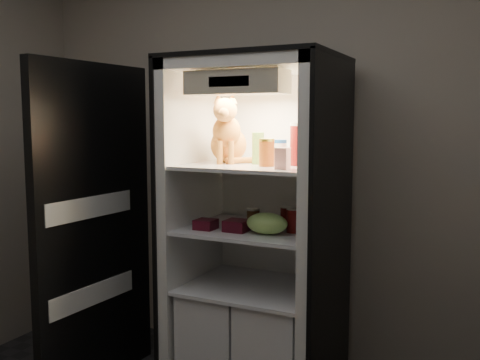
% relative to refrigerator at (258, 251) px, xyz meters
% --- Properties ---
extents(room_shell, '(3.60, 3.60, 3.60)m').
position_rel_refrigerator_xyz_m(room_shell, '(0.00, -1.38, 0.83)').
color(room_shell, white).
rests_on(room_shell, floor).
extents(refrigerator, '(0.90, 0.72, 1.88)m').
position_rel_refrigerator_xyz_m(refrigerator, '(0.00, 0.00, 0.00)').
color(refrigerator, white).
rests_on(refrigerator, floor).
extents(fridge_door, '(0.11, 0.87, 1.85)m').
position_rel_refrigerator_xyz_m(fridge_door, '(-0.85, -0.38, 0.12)').
color(fridge_door, black).
rests_on(fridge_door, floor).
extents(tabby_cat, '(0.36, 0.39, 0.39)m').
position_rel_refrigerator_xyz_m(tabby_cat, '(-0.19, -0.01, 0.65)').
color(tabby_cat, '#C96C19').
rests_on(tabby_cat, refrigerator).
extents(parmesan_shaker, '(0.07, 0.07, 0.17)m').
position_rel_refrigerator_xyz_m(parmesan_shaker, '(0.01, -0.03, 0.59)').
color(parmesan_shaker, green).
rests_on(parmesan_shaker, refrigerator).
extents(mayo_tub, '(0.10, 0.10, 0.13)m').
position_rel_refrigerator_xyz_m(mayo_tub, '(0.08, 0.08, 0.56)').
color(mayo_tub, white).
rests_on(mayo_tub, refrigerator).
extents(salsa_jar, '(0.08, 0.08, 0.15)m').
position_rel_refrigerator_xyz_m(salsa_jar, '(0.10, -0.13, 0.57)').
color(salsa_jar, maroon).
rests_on(salsa_jar, refrigerator).
extents(pepper_jar, '(0.14, 0.14, 0.23)m').
position_rel_refrigerator_xyz_m(pepper_jar, '(0.26, 0.00, 0.61)').
color(pepper_jar, maroon).
rests_on(pepper_jar, refrigerator).
extents(cream_carton, '(0.06, 0.06, 0.11)m').
position_rel_refrigerator_xyz_m(cream_carton, '(0.24, -0.25, 0.55)').
color(cream_carton, white).
rests_on(cream_carton, refrigerator).
extents(soda_can_a, '(0.06, 0.06, 0.12)m').
position_rel_refrigerator_xyz_m(soda_can_a, '(0.16, 0.01, 0.21)').
color(soda_can_a, black).
rests_on(soda_can_a, refrigerator).
extents(soda_can_b, '(0.07, 0.07, 0.12)m').
position_rel_refrigerator_xyz_m(soda_can_b, '(0.30, -0.03, 0.21)').
color(soda_can_b, black).
rests_on(soda_can_b, refrigerator).
extents(soda_can_c, '(0.07, 0.07, 0.13)m').
position_rel_refrigerator_xyz_m(soda_can_c, '(0.24, -0.09, 0.21)').
color(soda_can_c, black).
rests_on(soda_can_c, refrigerator).
extents(condiment_jar, '(0.07, 0.07, 0.10)m').
position_rel_refrigerator_xyz_m(condiment_jar, '(-0.02, -0.02, 0.20)').
color(condiment_jar, '#563518').
rests_on(condiment_jar, refrigerator).
extents(grape_bag, '(0.22, 0.16, 0.11)m').
position_rel_refrigerator_xyz_m(grape_bag, '(0.13, -0.18, 0.20)').
color(grape_bag, '#97C65C').
rests_on(grape_bag, refrigerator).
extents(berry_box_left, '(0.11, 0.11, 0.05)m').
position_rel_refrigerator_xyz_m(berry_box_left, '(-0.22, -0.22, 0.18)').
color(berry_box_left, '#520D1F').
rests_on(berry_box_left, refrigerator).
extents(berry_box_right, '(0.12, 0.12, 0.06)m').
position_rel_refrigerator_xyz_m(berry_box_right, '(-0.04, -0.19, 0.18)').
color(berry_box_right, '#520D1F').
rests_on(berry_box_right, refrigerator).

